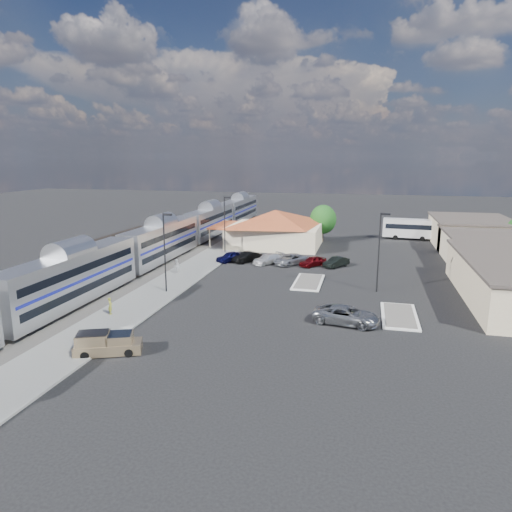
% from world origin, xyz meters
% --- Properties ---
extents(ground, '(280.00, 280.00, 0.00)m').
position_xyz_m(ground, '(0.00, 0.00, 0.00)').
color(ground, black).
rests_on(ground, ground).
extents(railbed, '(16.00, 100.00, 0.12)m').
position_xyz_m(railbed, '(-21.00, 8.00, 0.06)').
color(railbed, '#4C4944').
rests_on(railbed, ground).
extents(platform, '(5.50, 92.00, 0.18)m').
position_xyz_m(platform, '(-12.00, 6.00, 0.09)').
color(platform, gray).
rests_on(platform, ground).
extents(passenger_train, '(3.00, 104.00, 5.55)m').
position_xyz_m(passenger_train, '(-18.00, 8.23, 2.87)').
color(passenger_train, silver).
rests_on(passenger_train, ground).
extents(freight_cars, '(2.80, 46.00, 4.00)m').
position_xyz_m(freight_cars, '(-24.00, 8.46, 1.93)').
color(freight_cars, black).
rests_on(freight_cars, ground).
extents(station_depot, '(18.35, 12.24, 6.20)m').
position_xyz_m(station_depot, '(-4.56, 24.00, 3.13)').
color(station_depot, '#C2B18E').
rests_on(station_depot, ground).
extents(buildings_east, '(14.40, 51.40, 4.80)m').
position_xyz_m(buildings_east, '(28.00, 14.28, 2.27)').
color(buildings_east, '#C6B28C').
rests_on(buildings_east, ground).
extents(traffic_island_south, '(3.30, 7.50, 0.21)m').
position_xyz_m(traffic_island_south, '(4.00, 2.00, 0.10)').
color(traffic_island_south, silver).
rests_on(traffic_island_south, ground).
extents(traffic_island_north, '(3.30, 7.50, 0.21)m').
position_xyz_m(traffic_island_north, '(14.00, -8.00, 0.10)').
color(traffic_island_north, silver).
rests_on(traffic_island_north, ground).
extents(lamp_plat_s, '(1.08, 0.25, 9.00)m').
position_xyz_m(lamp_plat_s, '(-10.90, -6.00, 5.34)').
color(lamp_plat_s, black).
rests_on(lamp_plat_s, ground).
extents(lamp_plat_n, '(1.08, 0.25, 9.00)m').
position_xyz_m(lamp_plat_n, '(-10.90, 16.00, 5.34)').
color(lamp_plat_n, black).
rests_on(lamp_plat_n, ground).
extents(lamp_lot, '(1.08, 0.25, 9.00)m').
position_xyz_m(lamp_lot, '(12.10, 0.00, 5.34)').
color(lamp_lot, black).
rests_on(lamp_lot, ground).
extents(tree_depot, '(4.71, 4.71, 6.63)m').
position_xyz_m(tree_depot, '(3.00, 30.00, 4.02)').
color(tree_depot, '#382314').
rests_on(tree_depot, ground).
extents(pickup_truck, '(5.34, 3.60, 1.74)m').
position_xyz_m(pickup_truck, '(-8.50, -22.08, 0.82)').
color(pickup_truck, tan).
rests_on(pickup_truck, ground).
extents(suv, '(6.40, 3.74, 1.67)m').
position_xyz_m(suv, '(9.09, -11.15, 0.84)').
color(suv, '#94979C').
rests_on(suv, ground).
extents(coach_bus, '(11.84, 3.33, 3.75)m').
position_xyz_m(coach_bus, '(19.48, 36.00, 2.16)').
color(coach_bus, white).
rests_on(coach_bus, ground).
extents(person_a, '(0.57, 0.70, 1.65)m').
position_xyz_m(person_a, '(-13.00, -14.28, 1.01)').
color(person_a, gold).
rests_on(person_a, platform).
extents(person_b, '(0.86, 1.01, 1.83)m').
position_xyz_m(person_b, '(-13.19, 1.96, 1.09)').
color(person_b, silver).
rests_on(person_b, platform).
extents(parked_car_a, '(4.06, 4.49, 1.48)m').
position_xyz_m(parked_car_a, '(-8.50, 10.65, 0.74)').
color(parked_car_a, '#0D0D43').
rests_on(parked_car_a, ground).
extents(parked_car_b, '(3.97, 4.56, 1.49)m').
position_xyz_m(parked_car_b, '(-6.08, 10.95, 0.74)').
color(parked_car_b, black).
rests_on(parked_car_b, ground).
extents(parked_car_c, '(4.61, 5.09, 1.43)m').
position_xyz_m(parked_car_c, '(-2.88, 10.65, 0.71)').
color(parked_car_c, silver).
rests_on(parked_car_c, ground).
extents(parked_car_d, '(5.19, 5.82, 1.50)m').
position_xyz_m(parked_car_d, '(0.32, 10.95, 0.75)').
color(parked_car_d, '#95989D').
rests_on(parked_car_d, ground).
extents(parked_car_e, '(4.00, 4.23, 1.42)m').
position_xyz_m(parked_car_e, '(3.52, 10.65, 0.71)').
color(parked_car_e, '#650B0F').
rests_on(parked_car_e, ground).
extents(parked_car_f, '(3.68, 4.30, 1.40)m').
position_xyz_m(parked_car_f, '(6.72, 10.95, 0.70)').
color(parked_car_f, black).
rests_on(parked_car_f, ground).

